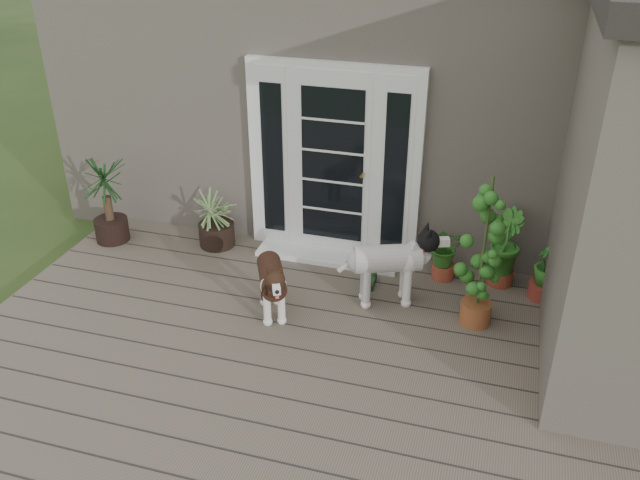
# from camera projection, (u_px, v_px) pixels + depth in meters

# --- Properties ---
(deck) EXTENTS (6.20, 4.60, 0.12)m
(deck) POSITION_uv_depth(u_px,v_px,m) (287.00, 377.00, 5.83)
(deck) COLOR #6B5B4C
(deck) RESTS_ON ground
(house_main) EXTENTS (7.40, 4.00, 3.10)m
(house_main) POSITION_uv_depth(u_px,v_px,m) (391.00, 82.00, 8.70)
(house_main) COLOR #665E54
(house_main) RESTS_ON ground
(door_unit) EXTENTS (1.90, 0.14, 2.15)m
(door_unit) POSITION_uv_depth(u_px,v_px,m) (333.00, 162.00, 7.19)
(door_unit) COLOR white
(door_unit) RESTS_ON deck
(door_step) EXTENTS (1.60, 0.40, 0.05)m
(door_step) POSITION_uv_depth(u_px,v_px,m) (328.00, 256.00, 7.52)
(door_step) COLOR white
(door_step) RESTS_ON deck
(brindle_dog) EXTENTS (0.63, 0.83, 0.63)m
(brindle_dog) POSITION_uv_depth(u_px,v_px,m) (272.00, 286.00, 6.42)
(brindle_dog) COLOR #3C2116
(brindle_dog) RESTS_ON deck
(white_dog) EXTENTS (0.96, 0.67, 0.74)m
(white_dog) POSITION_uv_depth(u_px,v_px,m) (387.00, 270.00, 6.58)
(white_dog) COLOR white
(white_dog) RESTS_ON deck
(spider_plant) EXTENTS (0.91, 0.91, 0.73)m
(spider_plant) POSITION_uv_depth(u_px,v_px,m) (215.00, 216.00, 7.63)
(spider_plant) COLOR #87A465
(spider_plant) RESTS_ON deck
(yucca) EXTENTS (0.75, 0.75, 1.06)m
(yucca) POSITION_uv_depth(u_px,v_px,m) (107.00, 199.00, 7.65)
(yucca) COLOR black
(yucca) RESTS_ON deck
(herb_a) EXTENTS (0.51, 0.51, 0.50)m
(herb_a) POSITION_uv_depth(u_px,v_px,m) (444.00, 257.00, 7.05)
(herb_a) COLOR #235C1A
(herb_a) RESTS_ON deck
(herb_b) EXTENTS (0.49, 0.49, 0.62)m
(herb_b) POSITION_uv_depth(u_px,v_px,m) (503.00, 258.00, 6.92)
(herb_b) COLOR #275A19
(herb_b) RESTS_ON deck
(herb_c) EXTENTS (0.33, 0.33, 0.48)m
(herb_c) POSITION_uv_depth(u_px,v_px,m) (545.00, 277.00, 6.71)
(herb_c) COLOR #295919
(herb_c) RESTS_ON deck
(sapling) EXTENTS (0.59, 0.59, 1.58)m
(sapling) POSITION_uv_depth(u_px,v_px,m) (484.00, 251.00, 6.07)
(sapling) COLOR #225B1A
(sapling) RESTS_ON deck
(clog_left) EXTENTS (0.21, 0.34, 0.10)m
(clog_left) POSITION_uv_depth(u_px,v_px,m) (356.00, 259.00, 7.40)
(clog_left) COLOR #173A1B
(clog_left) RESTS_ON deck
(clog_right) EXTENTS (0.16, 0.32, 0.09)m
(clog_right) POSITION_uv_depth(u_px,v_px,m) (370.00, 280.00, 7.02)
(clog_right) COLOR #163819
(clog_right) RESTS_ON deck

